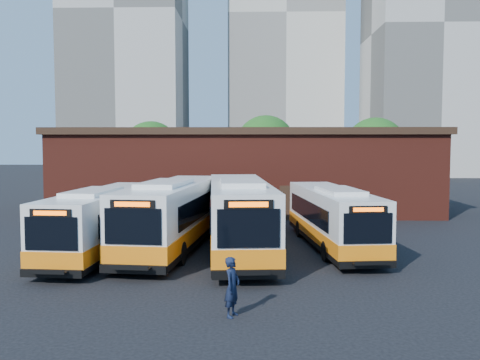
{
  "coord_description": "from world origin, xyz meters",
  "views": [
    {
      "loc": [
        0.44,
        -20.8,
        5.21
      ],
      "look_at": [
        -0.16,
        6.52,
        3.3
      ],
      "focal_mm": 38.0,
      "sensor_mm": 36.0,
      "label": 1
    }
  ],
  "objects_px": {
    "bus_west": "(104,223)",
    "bus_midwest": "(174,217)",
    "bus_mideast": "(239,218)",
    "transit_worker": "(232,287)",
    "bus_east": "(332,220)"
  },
  "relations": [
    {
      "from": "bus_west",
      "to": "bus_midwest",
      "type": "xyz_separation_m",
      "value": [
        3.18,
        1.08,
        0.15
      ]
    },
    {
      "from": "bus_west",
      "to": "bus_east",
      "type": "xyz_separation_m",
      "value": [
        11.17,
        1.55,
        -0.03
      ]
    },
    {
      "from": "bus_west",
      "to": "bus_mideast",
      "type": "bearing_deg",
      "value": 8.59
    },
    {
      "from": "bus_midwest",
      "to": "bus_mideast",
      "type": "distance_m",
      "value": 3.33
    },
    {
      "from": "bus_midwest",
      "to": "transit_worker",
      "type": "bearing_deg",
      "value": -66.02
    },
    {
      "from": "bus_midwest",
      "to": "transit_worker",
      "type": "relative_size",
      "value": 7.13
    },
    {
      "from": "bus_east",
      "to": "transit_worker",
      "type": "xyz_separation_m",
      "value": [
        -4.67,
        -10.54,
        -0.5
      ]
    },
    {
      "from": "bus_east",
      "to": "transit_worker",
      "type": "bearing_deg",
      "value": -119.73
    },
    {
      "from": "bus_midwest",
      "to": "bus_east",
      "type": "xyz_separation_m",
      "value": [
        7.99,
        0.47,
        -0.17
      ]
    },
    {
      "from": "bus_mideast",
      "to": "bus_east",
      "type": "height_order",
      "value": "bus_mideast"
    },
    {
      "from": "bus_mideast",
      "to": "transit_worker",
      "type": "relative_size",
      "value": 7.34
    },
    {
      "from": "bus_midwest",
      "to": "bus_mideast",
      "type": "relative_size",
      "value": 0.97
    },
    {
      "from": "bus_east",
      "to": "transit_worker",
      "type": "height_order",
      "value": "bus_east"
    },
    {
      "from": "bus_mideast",
      "to": "bus_east",
      "type": "relative_size",
      "value": 1.16
    },
    {
      "from": "bus_midwest",
      "to": "bus_east",
      "type": "height_order",
      "value": "bus_midwest"
    }
  ]
}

